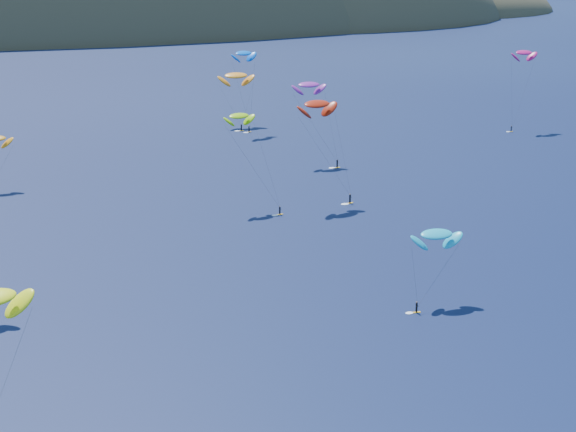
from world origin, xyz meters
The scene contains 8 objects.
island centered at (39.40, 562.36, -10.74)m, with size 730.00×300.00×210.00m.
kitesurfer_3 centered at (4.72, 116.64, 19.76)m, with size 10.13×12.88×21.79m.
kitesurfer_4 centered at (26.77, 187.53, 23.62)m, with size 9.68×7.29×26.13m.
kitesurfer_5 centered at (20.33, 57.93, 11.01)m, with size 10.32×6.90×13.34m.
kitesurfer_6 centered at (32.33, 146.74, 20.23)m, with size 9.70×12.31×22.72m.
kitesurfer_8 centered at (109.29, 162.91, 23.29)m, with size 10.78×7.37×25.78m.
kitesurfer_9 centered at (21.65, 113.90, 21.81)m, with size 12.21×9.12×24.57m.
kitesurfer_11 centered at (26.89, 196.89, 15.56)m, with size 11.51×13.32×18.69m.
Camera 1 is at (-42.27, -47.53, 55.16)m, focal length 50.00 mm.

